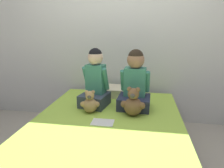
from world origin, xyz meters
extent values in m
plane|color=#B2A899|center=(0.00, 0.00, 0.00)|extent=(14.00, 14.00, 0.00)
cube|color=silver|center=(0.00, 1.08, 1.25)|extent=(8.00, 0.06, 2.50)
cube|color=#473828|center=(0.00, 0.00, 0.11)|extent=(1.46, 1.92, 0.22)
cube|color=white|center=(0.00, 0.00, 0.32)|extent=(1.43, 1.89, 0.21)
cube|color=#A8D147|center=(0.00, 0.00, 0.44)|extent=(1.45, 1.91, 0.03)
cube|color=#384251|center=(-0.21, 0.37, 0.53)|extent=(0.34, 0.36, 0.14)
cube|color=#3D8470|center=(-0.20, 0.41, 0.76)|extent=(0.23, 0.18, 0.33)
sphere|color=beige|center=(-0.20, 0.41, 1.00)|extent=(0.17, 0.17, 0.17)
sphere|color=black|center=(-0.20, 0.41, 1.03)|extent=(0.15, 0.15, 0.15)
cylinder|color=#3D8470|center=(-0.32, 0.43, 0.77)|extent=(0.08, 0.15, 0.27)
cylinder|color=#3D8470|center=(-0.09, 0.39, 0.77)|extent=(0.08, 0.15, 0.27)
cube|color=#282D47|center=(0.24, 0.37, 0.52)|extent=(0.36, 0.33, 0.13)
cube|color=#3D8470|center=(0.24, 0.41, 0.75)|extent=(0.24, 0.17, 0.31)
sphere|color=#9E7051|center=(0.24, 0.41, 0.99)|extent=(0.19, 0.19, 0.19)
sphere|color=#2D2319|center=(0.24, 0.41, 1.02)|extent=(0.17, 0.17, 0.17)
cylinder|color=#3D8470|center=(0.11, 0.42, 0.75)|extent=(0.06, 0.14, 0.25)
cylinder|color=#3D8470|center=(0.38, 0.41, 0.75)|extent=(0.06, 0.14, 0.25)
sphere|color=tan|center=(-0.21, 0.17, 0.53)|extent=(0.15, 0.15, 0.15)
sphere|color=tan|center=(-0.21, 0.17, 0.64)|extent=(0.09, 0.09, 0.09)
sphere|color=#4C4742|center=(-0.21, 0.13, 0.64)|extent=(0.04, 0.04, 0.04)
sphere|color=tan|center=(-0.24, 0.17, 0.68)|extent=(0.04, 0.04, 0.04)
sphere|color=tan|center=(-0.18, 0.18, 0.68)|extent=(0.04, 0.04, 0.04)
sphere|color=tan|center=(-0.28, 0.15, 0.55)|extent=(0.06, 0.06, 0.06)
sphere|color=tan|center=(-0.14, 0.17, 0.55)|extent=(0.06, 0.06, 0.06)
sphere|color=brown|center=(0.24, 0.17, 0.55)|extent=(0.19, 0.19, 0.19)
sphere|color=brown|center=(0.24, 0.17, 0.68)|extent=(0.12, 0.12, 0.12)
sphere|color=#4C4742|center=(0.23, 0.12, 0.68)|extent=(0.05, 0.05, 0.05)
sphere|color=brown|center=(0.20, 0.18, 0.73)|extent=(0.05, 0.05, 0.05)
sphere|color=brown|center=(0.28, 0.17, 0.73)|extent=(0.05, 0.05, 0.05)
sphere|color=brown|center=(0.15, 0.16, 0.57)|extent=(0.07, 0.07, 0.07)
sphere|color=brown|center=(0.33, 0.14, 0.57)|extent=(0.07, 0.07, 0.07)
cube|color=beige|center=(0.00, 0.78, 0.51)|extent=(0.49, 0.31, 0.11)
cube|color=white|center=(-0.03, -0.05, 0.46)|extent=(0.21, 0.15, 0.00)
camera|label=1|loc=(0.33, -1.73, 1.31)|focal=32.00mm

